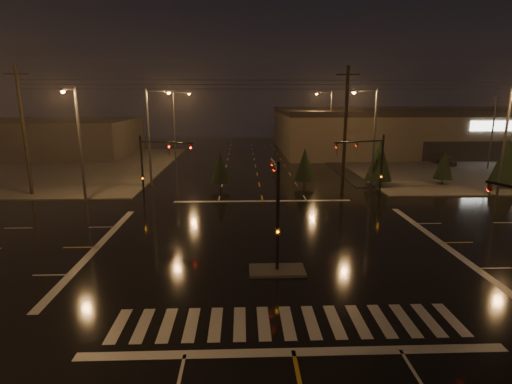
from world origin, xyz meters
TOP-DOWN VIEW (x-y plane):
  - ground at (0.00, 0.00)m, footprint 140.00×140.00m
  - sidewalk_ne at (30.00, 30.00)m, footprint 36.00×36.00m
  - sidewalk_nw at (-30.00, 30.00)m, footprint 36.00×36.00m
  - median_island at (0.00, -4.00)m, footprint 3.00×1.60m
  - crosswalk at (0.00, -9.00)m, footprint 15.00×2.60m
  - stop_bar_near at (0.00, -11.00)m, footprint 16.00×0.50m
  - stop_bar_far at (0.00, 11.00)m, footprint 16.00×0.50m
  - retail_building at (35.00, 45.99)m, footprint 60.20×28.30m
  - commercial_block at (-35.00, 42.00)m, footprint 30.00×18.00m
  - signal_mast_median at (0.00, -3.07)m, footprint 0.25×4.59m
  - signal_mast_ne at (9.50, 10.14)m, footprint 4.84×1.86m
  - signal_mast_nw at (-9.50, 10.14)m, footprint 4.84×1.86m
  - streetlight_1 at (-11.18, 18.00)m, footprint 2.77×0.32m
  - streetlight_2 at (-11.18, 34.00)m, footprint 2.77×0.32m
  - streetlight_3 at (11.18, 16.00)m, footprint 2.77×0.32m
  - streetlight_4 at (11.18, 36.00)m, footprint 2.77×0.32m
  - streetlight_5 at (-16.00, 11.18)m, footprint 0.32×2.77m
  - streetlight_6 at (22.00, 11.18)m, footprint 0.32×2.77m
  - utility_pole_0 at (-22.00, 14.00)m, footprint 2.20×0.32m
  - utility_pole_1 at (8.00, 14.00)m, footprint 2.20×0.32m
  - conifer_0 at (12.42, 16.63)m, footprint 2.76×2.76m
  - conifer_1 at (19.51, 17.02)m, footprint 1.96×1.96m
  - conifer_2 at (25.21, 15.59)m, footprint 2.81×2.81m
  - conifer_3 at (-4.07, 16.03)m, footprint 2.06×2.06m
  - conifer_4 at (4.70, 16.96)m, footprint 2.16×2.16m
  - car_parked at (25.95, 29.84)m, footprint 2.27×5.13m

SIDE VIEW (x-z plane):
  - ground at x=0.00m, z-range 0.00..0.00m
  - crosswalk at x=0.00m, z-range 0.00..0.01m
  - stop_bar_near at x=0.00m, z-range 0.00..0.01m
  - stop_bar_far at x=0.00m, z-range 0.00..0.01m
  - sidewalk_ne at x=30.00m, z-range 0.00..0.12m
  - sidewalk_nw at x=-30.00m, z-range 0.00..0.12m
  - median_island at x=0.00m, z-range 0.00..0.15m
  - car_parked at x=25.95m, z-range 0.00..1.72m
  - conifer_1 at x=19.51m, z-range 0.35..4.10m
  - conifer_3 at x=-4.07m, z-range 0.35..4.26m
  - conifer_4 at x=4.70m, z-range 0.35..4.42m
  - commercial_block at x=-35.00m, z-range 0.00..5.60m
  - conifer_0 at x=12.42m, z-range 0.35..5.36m
  - conifer_2 at x=25.21m, z-range 0.35..5.44m
  - signal_mast_median at x=0.00m, z-range 0.75..6.75m
  - signal_mast_ne at x=9.50m, z-range 0.79..6.79m
  - signal_mast_nw at x=-9.50m, z-range 0.79..6.79m
  - retail_building at x=35.00m, z-range 0.24..7.44m
  - streetlight_1 at x=-11.18m, z-range 0.80..10.80m
  - streetlight_2 at x=-11.18m, z-range 0.80..10.80m
  - streetlight_3 at x=11.18m, z-range 0.80..10.80m
  - streetlight_4 at x=11.18m, z-range 0.80..10.80m
  - streetlight_5 at x=-16.00m, z-range 0.80..10.80m
  - streetlight_6 at x=22.00m, z-range 0.80..10.80m
  - utility_pole_0 at x=-22.00m, z-range 0.13..12.13m
  - utility_pole_1 at x=8.00m, z-range 0.13..12.13m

